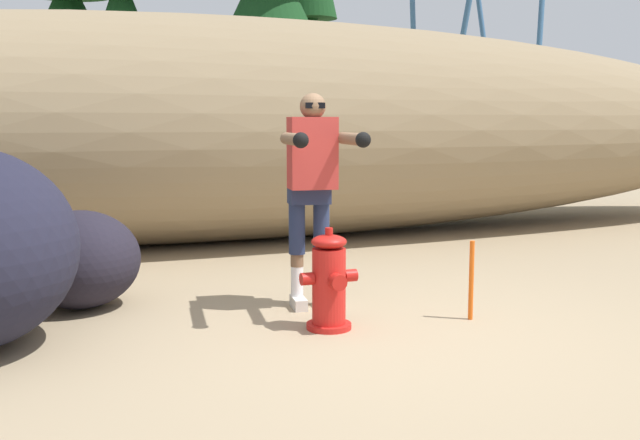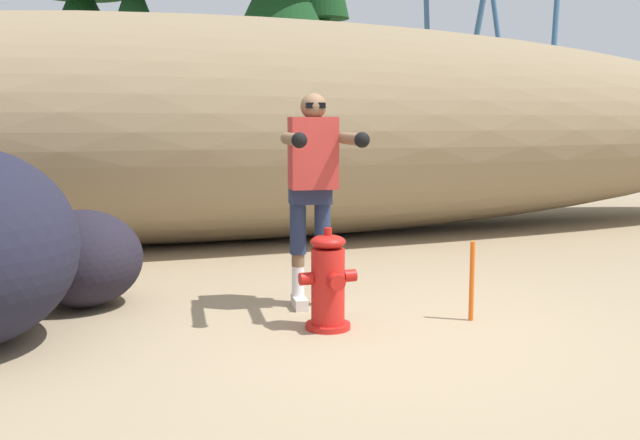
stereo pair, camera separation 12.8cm
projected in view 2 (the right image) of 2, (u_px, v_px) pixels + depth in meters
The scene contains 9 objects.
ground_plane at pixel (375, 339), 5.12m from camera, with size 56.00×56.00×0.04m, color #998466.
dirt_embankment at pixel (232, 130), 9.14m from camera, with size 17.59×3.20×2.74m, color #897556.
fire_hydrant at pixel (328, 283), 5.25m from camera, with size 0.42×0.37×0.73m.
utility_worker at pixel (313, 174), 5.71m from camera, with size 0.61×1.01×1.70m.
boulder_mid at pixel (82, 258), 5.90m from camera, with size 0.95×0.98×0.78m, color black.
pine_tree_left at pixel (82, 18), 15.26m from camera, with size 2.87×2.87×6.59m.
pine_tree_center at pixel (134, 14), 14.41m from camera, with size 2.01×2.01×6.30m.
pine_tree_far_right at pixel (322, 39), 16.35m from camera, with size 1.82×1.82×6.38m.
survey_stake at pixel (472, 281), 5.48m from camera, with size 0.04×0.04×0.60m, color #E55914.
Camera 2 is at (-1.99, -4.56, 1.49)m, focal length 41.31 mm.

